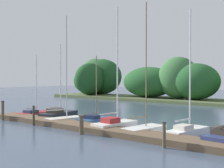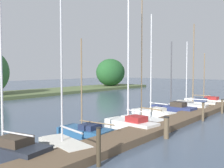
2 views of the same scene
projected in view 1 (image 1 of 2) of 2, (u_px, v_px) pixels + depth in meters
The scene contains 13 objects.
dock_pier at pixel (131, 134), 17.02m from camera, with size 26.54×1.80×0.35m.
far_shore at pixel (166, 82), 42.84m from camera, with size 61.83×8.14×6.82m.
sailboat_0 at pixel (35, 113), 26.04m from camera, with size 1.51×3.55×5.46m.
sailboat_1 at pixel (59, 114), 24.68m from camera, with size 1.84×3.97×6.21m.
sailboat_2 at pixel (66, 118), 22.57m from camera, with size 1.75×3.15×8.15m.
sailboat_3 at pixel (95, 120), 21.89m from camera, with size 1.53×3.43×5.03m.
sailboat_4 at pixel (116, 123), 19.36m from camera, with size 1.55×3.51×8.06m.
sailboat_5 at pixel (145, 128), 18.41m from camera, with size 1.74×3.35×8.12m.
sailboat_6 at pixel (188, 130), 17.34m from camera, with size 1.41×3.62×7.48m.
mooring_piling_0 at pixel (3, 110), 23.58m from camera, with size 0.25×0.25×1.53m.
mooring_piling_1 at pixel (34, 115), 20.96m from camera, with size 0.19×0.19×1.41m.
mooring_piling_2 at pixel (81, 125), 17.73m from camera, with size 0.30×0.30×1.10m.
mooring_piling_3 at pixel (164, 135), 14.29m from camera, with size 0.19×0.19×1.26m.
Camera 1 is at (9.89, -0.72, 3.46)m, focal length 47.20 mm.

